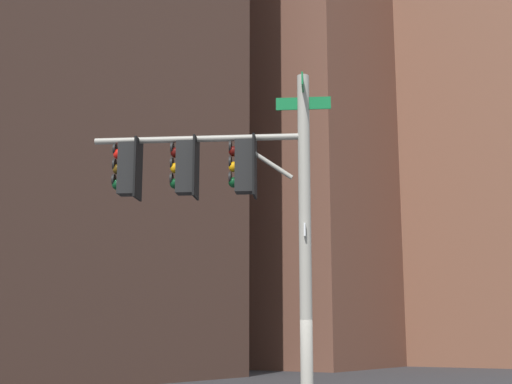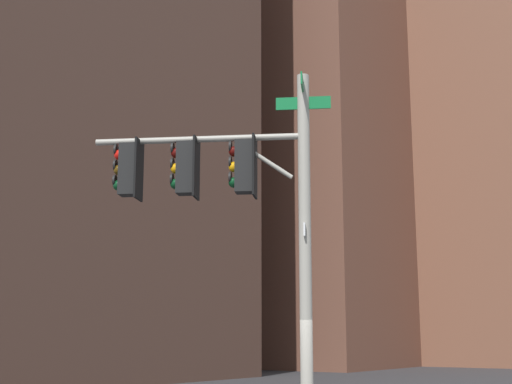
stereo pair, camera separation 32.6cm
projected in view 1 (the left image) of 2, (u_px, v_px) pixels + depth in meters
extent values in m
cylinder|color=#9E998C|center=(305.00, 261.00, 13.24)|extent=(0.23, 0.23, 7.09)
cylinder|color=#9E998C|center=(198.00, 139.00, 13.88)|extent=(3.58, 2.02, 0.12)
cylinder|color=#9E998C|center=(265.00, 161.00, 13.67)|extent=(0.95, 0.57, 0.75)
cube|color=#0F6B33|center=(303.00, 88.00, 13.88)|extent=(0.58, 1.04, 0.24)
cube|color=#0F6B33|center=(303.00, 103.00, 13.82)|extent=(0.93, 0.52, 0.24)
cube|color=white|center=(305.00, 231.00, 13.35)|extent=(0.24, 0.41, 0.24)
cube|color=black|center=(245.00, 167.00, 13.69)|extent=(0.46, 0.46, 1.00)
cube|color=black|center=(255.00, 166.00, 13.67)|extent=(0.30, 0.50, 1.16)
sphere|color=#470A07|center=(234.00, 151.00, 13.77)|extent=(0.20, 0.20, 0.20)
cylinder|color=black|center=(230.00, 147.00, 13.79)|extent=(0.15, 0.22, 0.23)
sphere|color=#F29E0C|center=(234.00, 167.00, 13.71)|extent=(0.20, 0.20, 0.20)
cylinder|color=black|center=(230.00, 162.00, 13.73)|extent=(0.15, 0.22, 0.23)
sphere|color=#0A3819|center=(234.00, 183.00, 13.65)|extent=(0.20, 0.20, 0.20)
cylinder|color=black|center=(230.00, 178.00, 13.67)|extent=(0.15, 0.22, 0.23)
cube|color=black|center=(186.00, 168.00, 13.79)|extent=(0.46, 0.46, 1.00)
cube|color=black|center=(196.00, 168.00, 13.77)|extent=(0.30, 0.50, 1.16)
sphere|color=#470A07|center=(176.00, 153.00, 13.87)|extent=(0.20, 0.20, 0.20)
cylinder|color=black|center=(172.00, 148.00, 13.89)|extent=(0.15, 0.22, 0.23)
sphere|color=#F29E0C|center=(175.00, 168.00, 13.81)|extent=(0.20, 0.20, 0.20)
cylinder|color=black|center=(172.00, 164.00, 13.83)|extent=(0.15, 0.22, 0.23)
sphere|color=#0A3819|center=(175.00, 184.00, 13.75)|extent=(0.20, 0.20, 0.20)
cylinder|color=black|center=(172.00, 179.00, 13.77)|extent=(0.15, 0.22, 0.23)
cube|color=black|center=(128.00, 169.00, 13.89)|extent=(0.46, 0.46, 1.00)
cube|color=black|center=(138.00, 169.00, 13.87)|extent=(0.30, 0.50, 1.16)
sphere|color=red|center=(118.00, 154.00, 13.97)|extent=(0.20, 0.20, 0.20)
cylinder|color=black|center=(115.00, 150.00, 13.99)|extent=(0.15, 0.22, 0.23)
sphere|color=#4C330A|center=(118.00, 169.00, 13.91)|extent=(0.20, 0.20, 0.20)
cylinder|color=black|center=(115.00, 165.00, 13.93)|extent=(0.15, 0.22, 0.23)
sphere|color=#0A3819|center=(117.00, 185.00, 13.85)|extent=(0.20, 0.20, 0.20)
cylinder|color=black|center=(114.00, 180.00, 13.87)|extent=(0.15, 0.22, 0.23)
cube|color=brown|center=(469.00, 103.00, 62.80)|extent=(19.23, 14.06, 43.90)
cube|color=#8CB2C6|center=(103.00, 71.00, 72.71)|extent=(27.10, 29.29, 56.33)
cube|color=brown|center=(288.00, 177.00, 60.97)|extent=(17.97, 19.17, 30.58)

